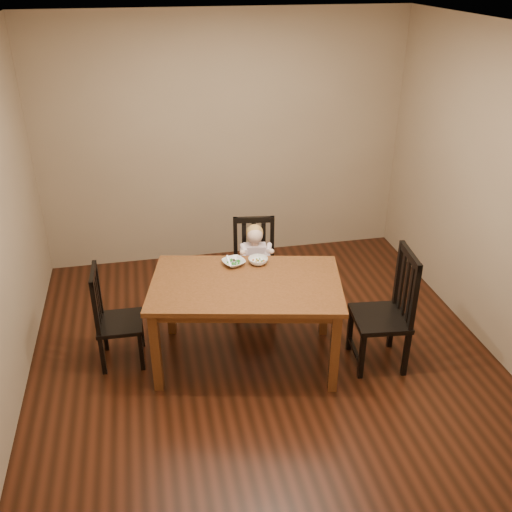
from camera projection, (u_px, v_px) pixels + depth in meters
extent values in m
cube|color=#3A180C|center=(262.00, 353.00, 5.07)|extent=(4.00, 4.00, 0.01)
cube|color=silver|center=(265.00, 29.00, 3.81)|extent=(4.00, 4.00, 0.01)
cube|color=#90785B|center=(224.00, 142.00, 6.17)|extent=(4.00, 0.01, 2.70)
cube|color=#90785B|center=(353.00, 380.00, 2.71)|extent=(4.00, 0.01, 2.70)
cube|color=#90785B|center=(495.00, 195.00, 4.80)|extent=(0.01, 4.00, 2.70)
cube|color=#4C2C11|center=(246.00, 284.00, 4.66)|extent=(1.71, 1.24, 0.04)
cube|color=#4C2C11|center=(246.00, 291.00, 4.68)|extent=(1.57, 1.09, 0.08)
cube|color=#4C2C11|center=(156.00, 352.00, 4.49)|extent=(0.09, 0.09, 0.73)
cube|color=#4C2C11|center=(334.00, 353.00, 4.48)|extent=(0.09, 0.09, 0.73)
cube|color=#4C2C11|center=(170.00, 299.00, 5.19)|extent=(0.09, 0.09, 0.73)
cube|color=#4C2C11|center=(325.00, 299.00, 5.18)|extent=(0.09, 0.09, 0.73)
cube|color=black|center=(255.00, 276.00, 5.48)|extent=(0.46, 0.44, 0.04)
cube|color=black|center=(271.00, 286.00, 5.74)|extent=(0.04, 0.04, 0.38)
cube|color=black|center=(236.00, 287.00, 5.72)|extent=(0.04, 0.04, 0.38)
cube|color=black|center=(275.00, 303.00, 5.44)|extent=(0.04, 0.04, 0.38)
cube|color=black|center=(238.00, 305.00, 5.42)|extent=(0.04, 0.04, 0.38)
cube|color=black|center=(272.00, 242.00, 5.51)|extent=(0.04, 0.04, 0.53)
cube|color=black|center=(235.00, 243.00, 5.49)|extent=(0.04, 0.04, 0.53)
cube|color=black|center=(254.00, 220.00, 5.39)|extent=(0.39, 0.08, 0.06)
cube|color=black|center=(263.00, 244.00, 5.52)|extent=(0.04, 0.02, 0.46)
cube|color=black|center=(254.00, 245.00, 5.51)|extent=(0.04, 0.02, 0.46)
cube|color=black|center=(244.00, 245.00, 5.51)|extent=(0.04, 0.02, 0.46)
cube|color=black|center=(120.00, 323.00, 4.82)|extent=(0.38, 0.40, 0.04)
cube|color=black|center=(105.00, 333.00, 5.04)|extent=(0.04, 0.04, 0.36)
cube|color=black|center=(103.00, 356.00, 4.75)|extent=(0.04, 0.04, 0.36)
cube|color=black|center=(141.00, 329.00, 5.09)|extent=(0.04, 0.04, 0.36)
cube|color=black|center=(141.00, 352.00, 4.80)|extent=(0.04, 0.04, 0.36)
cube|color=black|center=(98.00, 287.00, 4.82)|extent=(0.04, 0.04, 0.50)
cube|color=black|center=(95.00, 309.00, 4.53)|extent=(0.04, 0.04, 0.50)
cube|color=black|center=(93.00, 274.00, 4.57)|extent=(0.04, 0.37, 0.05)
cube|color=black|center=(98.00, 295.00, 4.76)|extent=(0.02, 0.04, 0.43)
cube|color=black|center=(97.00, 300.00, 4.69)|extent=(0.02, 0.04, 0.43)
cube|color=black|center=(96.00, 306.00, 4.61)|extent=(0.02, 0.04, 0.43)
cube|color=black|center=(380.00, 318.00, 4.77)|extent=(0.48, 0.50, 0.04)
cube|color=black|center=(406.00, 354.00, 4.72)|extent=(0.05, 0.05, 0.43)
cube|color=black|center=(391.00, 327.00, 5.07)|extent=(0.05, 0.05, 0.43)
cube|color=black|center=(362.00, 357.00, 4.69)|extent=(0.05, 0.05, 0.43)
cube|color=black|center=(350.00, 329.00, 5.03)|extent=(0.05, 0.05, 0.43)
cube|color=black|center=(415.00, 297.00, 4.46)|extent=(0.05, 0.05, 0.59)
cube|color=black|center=(399.00, 273.00, 4.81)|extent=(0.05, 0.05, 0.59)
cube|color=black|center=(410.00, 256.00, 4.51)|extent=(0.08, 0.44, 0.06)
cube|color=black|center=(410.00, 295.00, 4.56)|extent=(0.03, 0.05, 0.51)
cube|color=black|center=(406.00, 288.00, 4.65)|extent=(0.03, 0.05, 0.51)
cube|color=black|center=(402.00, 281.00, 4.74)|extent=(0.03, 0.05, 0.51)
imported|color=white|center=(234.00, 262.00, 4.90)|extent=(0.24, 0.24, 0.05)
imported|color=white|center=(258.00, 261.00, 4.92)|extent=(0.18, 0.18, 0.05)
cube|color=silver|center=(229.00, 261.00, 4.87)|extent=(0.02, 0.11, 0.04)
cube|color=silver|center=(229.00, 262.00, 4.88)|extent=(0.03, 0.03, 0.01)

